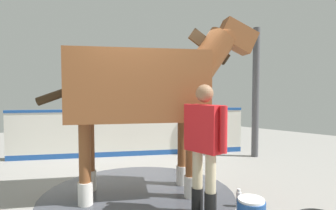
% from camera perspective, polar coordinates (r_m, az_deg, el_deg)
% --- Properties ---
extents(ground_plane, '(16.00, 16.00, 0.02)m').
position_cam_1_polar(ground_plane, '(4.66, -7.30, -16.76)').
color(ground_plane, gray).
extents(wet_patch, '(2.89, 2.89, 0.00)m').
position_cam_1_polar(wet_patch, '(4.34, -6.22, -18.11)').
color(wet_patch, '#42444C').
rests_on(wet_patch, ground).
extents(barrier_wall, '(3.35, 4.58, 1.14)m').
position_cam_1_polar(barrier_wall, '(6.57, -7.74, -6.12)').
color(barrier_wall, silver).
rests_on(barrier_wall, ground).
extents(roof_post_near, '(0.16, 0.16, 3.04)m').
position_cam_1_polar(roof_post_near, '(6.69, 18.05, 2.47)').
color(roof_post_near, '#4C4C51').
rests_on(roof_post_near, ground).
extents(horse, '(2.19, 2.80, 2.70)m').
position_cam_1_polar(horse, '(4.06, -4.80, 3.46)').
color(horse, brown).
rests_on(horse, ground).
extents(handler, '(0.66, 0.25, 1.64)m').
position_cam_1_polar(handler, '(3.39, 7.65, -7.56)').
color(handler, black).
rests_on(handler, ground).
extents(bottle_shampoo, '(0.07, 0.07, 0.24)m').
position_cam_1_polar(bottle_shampoo, '(3.96, 14.71, -18.58)').
color(bottle_shampoo, white).
rests_on(bottle_shampoo, ground).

